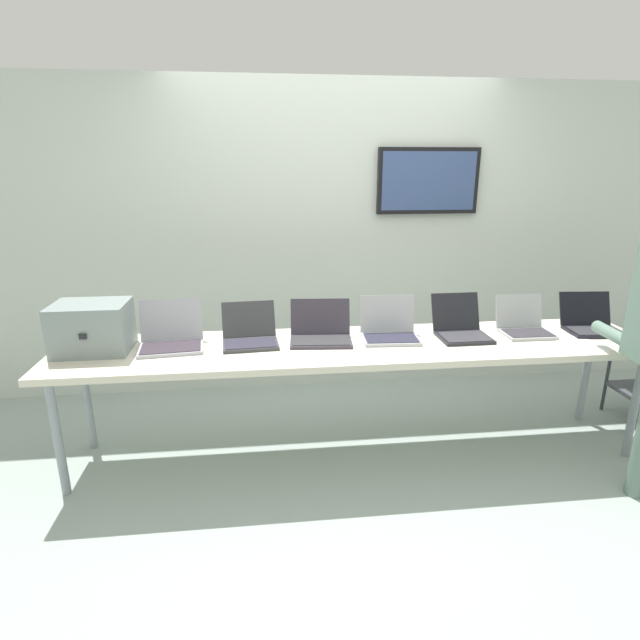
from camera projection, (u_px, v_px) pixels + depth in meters
The scene contains 12 objects.
ground at pixel (355, 454), 3.32m from camera, with size 8.00×8.00×0.04m, color #98A7A1.
back_wall at pixel (335, 240), 4.03m from camera, with size 8.00×0.11×2.44m.
workbench at pixel (358, 350), 3.11m from camera, with size 3.66×0.70×0.75m.
equipment_box at pixel (92, 327), 2.94m from camera, with size 0.42×0.33×0.29m.
laptop_station_0 at pixel (171, 337), 3.03m from camera, with size 0.40×0.36×0.26m.
laptop_station_1 at pixel (250, 334), 3.10m from camera, with size 0.35×0.36×0.23m.
laptop_station_2 at pixel (321, 332), 3.15m from camera, with size 0.40×0.34×0.24m.
laptop_station_3 at pixel (389, 329), 3.19m from camera, with size 0.37×0.31×0.25m.
laptop_station_4 at pixel (461, 327), 3.22m from camera, with size 0.32×0.35×0.25m.
laptop_station_5 at pixel (524, 325), 3.28m from camera, with size 0.32×0.29×0.23m.
laptop_station_6 at pixel (591, 323), 3.33m from camera, with size 0.37×0.35×0.23m.
paper_sheet at pixel (583, 344), 3.08m from camera, with size 0.27×0.34×0.00m.
Camera 1 is at (-0.56, -2.87, 1.80)m, focal length 28.22 mm.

